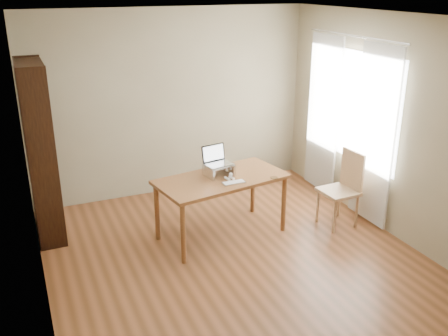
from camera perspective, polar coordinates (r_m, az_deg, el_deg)
room at (r=5.09m, az=2.08°, el=2.09°), size 4.04×4.54×2.64m
bookshelf at (r=6.19m, az=-20.21°, el=1.75°), size 0.30×0.90×2.10m
curtains at (r=6.73m, az=13.87°, el=4.99°), size 0.03×1.90×2.25m
desk at (r=5.89m, az=-0.28°, el=-1.90°), size 1.63×1.01×0.75m
laptop_stand at (r=5.89m, az=-0.59°, el=-0.09°), size 0.32×0.25×0.13m
laptop at (r=5.90m, az=-0.80°, el=1.03°), size 0.34×0.30×0.22m
keyboard at (r=5.69m, az=1.13°, el=-1.69°), size 0.26×0.11×0.02m
coaster at (r=5.87m, az=5.75°, el=-1.10°), size 0.09×0.09×0.01m
cat at (r=5.94m, az=-0.38°, el=-0.11°), size 0.24×0.48×0.15m
chair at (r=6.40m, az=13.52°, el=-2.01°), size 0.44×0.44×0.96m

